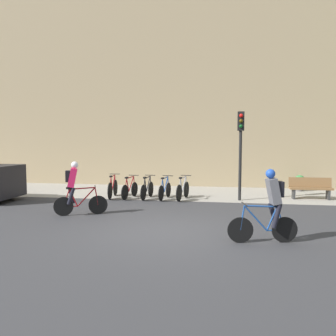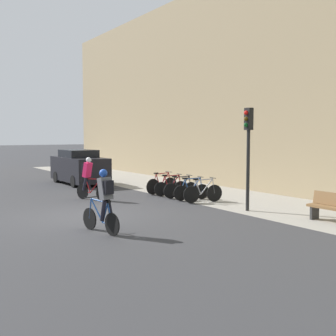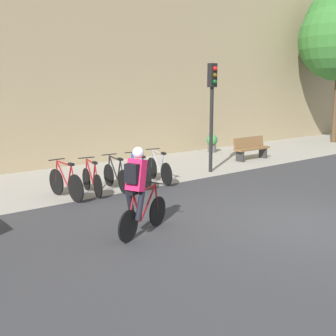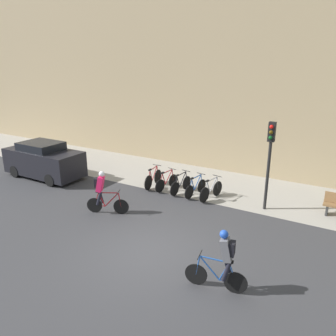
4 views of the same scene
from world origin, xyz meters
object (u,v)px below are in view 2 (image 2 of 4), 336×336
Objects in this scene: cyclist_grey at (104,199)px; cyclist_pink at (89,177)px; traffic_light_pole at (248,140)px; parked_bike_1 at (171,187)px; bench at (335,207)px; parked_car at (79,167)px; parked_bike_2 at (181,188)px; parked_bike_3 at (191,191)px; parked_bike_4 at (203,192)px; parked_bike_0 at (162,185)px.

cyclist_pink is at bearing 160.91° from cyclist_grey.
parked_bike_1 is at bearing -178.19° from traffic_light_pole.
bench is 0.40× the size of parked_car.
parked_bike_1 is at bearing 76.08° from cyclist_pink.
cyclist_pink reaches higher than parked_bike_2.
parked_bike_1 is 1.51m from parked_bike_3.
bench is at bearing 8.71° from parked_bike_3.
parked_bike_4 is 0.46× the size of traffic_light_pole.
cyclist_pink is 1.03× the size of bench.
cyclist_grey is at bearing -18.61° from parked_car.
parked_bike_3 is 0.37× the size of parked_car.
parked_bike_1 reaches higher than bench.
parked_car is (-8.68, -1.66, 0.49)m from parked_bike_4.
parked_bike_4 is at bearing -176.43° from traffic_light_pole.
parked_bike_1 is 0.92× the size of bench.
parked_bike_2 is at bearing 179.97° from parked_bike_3.
cyclist_grey is 6.91m from bench.
cyclist_grey is 6.92m from parked_bike_2.
parked_bike_0 is 5.71m from traffic_light_pole.
parked_bike_4 is at bearing 116.01° from cyclist_grey.
cyclist_grey is at bearing -57.98° from parked_bike_3.
cyclist_pink is 1.05× the size of parked_bike_4.
traffic_light_pole is at bearing 1.54° from parked_bike_0.
parked_bike_3 is (1.51, -0.00, 0.00)m from parked_bike_1.
cyclist_pink is at bearing -114.93° from parked_bike_2.
parked_bike_3 reaches higher than bench.
parked_bike_2 is at bearing 127.33° from cyclist_grey.
parked_car is (-6.42, -1.66, 0.51)m from parked_bike_1.
parked_bike_1 is (0.75, -0.00, -0.03)m from parked_bike_0.
traffic_light_pole is at bearing 33.69° from cyclist_pink.
traffic_light_pole is 2.11× the size of bench.
parked_bike_1 is at bearing -179.99° from parked_bike_4.
bench is (7.50, 0.92, 0.09)m from parked_bike_1.
parked_bike_1 is 0.97× the size of parked_bike_3.
bench is (5.24, 0.92, 0.07)m from parked_bike_4.
cyclist_pink reaches higher than parked_bike_1.
traffic_light_pole reaches higher than parked_bike_3.
parked_bike_4 is at bearing 0.01° from parked_bike_2.
cyclist_pink reaches higher than bench.
cyclist_pink is at bearing -103.92° from parked_bike_1.
parked_car is (-5.55, 1.82, -0.05)m from cyclist_pink.
cyclist_grey reaches higher than parked_bike_0.
parked_car is (-10.99, -1.81, -1.59)m from traffic_light_pole.
cyclist_grey is 7.92m from parked_bike_0.
traffic_light_pole is (-0.37, 5.63, 1.54)m from cyclist_grey.
cyclist_grey is 1.05× the size of parked_bike_4.
cyclist_grey reaches higher than parked_bike_2.
bench is at bearing 6.34° from parked_bike_0.
parked_bike_4 is 0.98× the size of bench.
bench is at bearing 68.18° from cyclist_grey.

